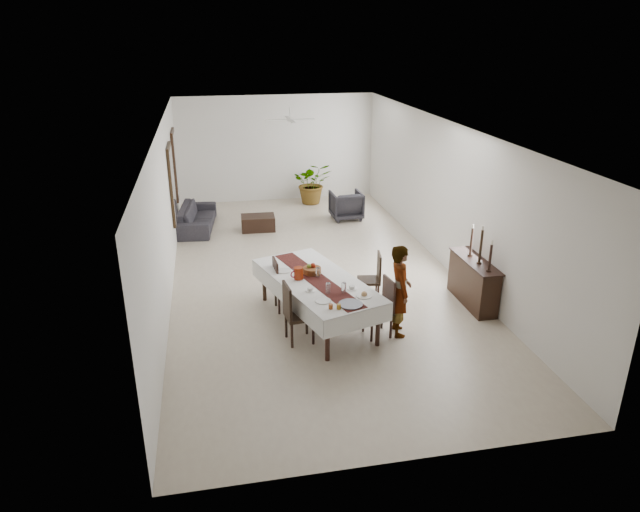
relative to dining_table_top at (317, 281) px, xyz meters
The scene contains 86 objects.
floor 2.36m from the dining_table_top, 81.33° to the left, with size 6.00×12.00×0.00m, color beige.
ceiling 3.26m from the dining_table_top, 81.33° to the left, with size 6.00×12.00×0.02m, color silver.
wall_back 8.23m from the dining_table_top, 87.67° to the left, with size 6.00×0.02×3.20m, color silver.
wall_front 3.91m from the dining_table_top, 84.99° to the right, with size 6.00×0.02×3.20m, color silver.
wall_left 3.54m from the dining_table_top, 140.61° to the left, with size 0.02×12.00×3.20m, color silver.
wall_right 4.07m from the dining_table_top, 33.29° to the left, with size 0.02×12.00×3.20m, color silver.
dining_table_top is the anchor object (origin of this frame).
table_leg_fl 1.41m from the dining_table_top, 93.60° to the right, with size 0.08×0.08×0.77m, color black.
table_leg_fr 1.41m from the dining_table_top, 51.39° to the right, with size 0.08×0.08×0.77m, color black.
table_leg_bl 1.41m from the dining_table_top, 128.61° to the left, with size 0.08×0.08×0.77m, color black.
table_leg_br 1.41m from the dining_table_top, 86.40° to the left, with size 0.08×0.08×0.77m, color black.
tablecloth_top 0.03m from the dining_table_top, ahead, with size 1.31×2.86×0.01m, color silver.
tablecloth_drape_left 0.66m from the dining_table_top, 162.50° to the right, with size 0.01×2.86×0.33m, color silver.
tablecloth_drape_right 0.66m from the dining_table_top, 17.50° to the left, with size 0.01×2.86×0.33m, color white.
tablecloth_drape_near 1.43m from the dining_table_top, 72.50° to the right, with size 1.31×0.01×0.33m, color white.
tablecloth_drape_far 1.43m from the dining_table_top, 107.50° to the left, with size 1.31×0.01×0.33m, color white.
table_runner 0.04m from the dining_table_top, ahead, with size 0.39×2.77×0.00m, color #4F1A16.
red_pitcher 0.36m from the dining_table_top, 166.54° to the left, with size 0.17×0.17×0.22m, color maroon.
pitcher_handle 0.43m from the dining_table_top, behind, with size 0.13×0.13×0.02m, color maroon.
wine_glass_near 0.74m from the dining_table_top, 62.04° to the right, with size 0.08×0.08×0.19m, color white.
wine_glass_mid 0.63m from the dining_table_top, 82.80° to the right, with size 0.08×0.08×0.19m, color white.
wine_glass_far 0.16m from the dining_table_top, 62.50° to the left, with size 0.08×0.08×0.19m, color white.
teacup_right 0.75m from the dining_table_top, 45.93° to the right, with size 0.10×0.10×0.07m, color white.
saucer_right 0.74m from the dining_table_top, 45.93° to the right, with size 0.17×0.17×0.01m, color white.
teacup_left 0.52m from the dining_table_top, 113.10° to the right, with size 0.10×0.10×0.07m, color silver.
saucer_left 0.51m from the dining_table_top, 113.10° to the right, with size 0.17×0.17×0.01m, color white.
plate_near_right 1.06m from the dining_table_top, 52.36° to the right, with size 0.27×0.27×0.02m, color white.
bread_near_right 1.06m from the dining_table_top, 52.36° to the right, with size 0.10×0.10×0.10m, color tan.
plate_near_left 0.90m from the dining_table_top, 94.30° to the right, with size 0.27×0.27×0.02m, color silver.
plate_far_left 0.71m from the dining_table_top, 137.69° to the left, with size 0.27×0.27×0.02m, color silver.
serving_tray 1.16m from the dining_table_top, 72.50° to the right, with size 0.40×0.40×0.02m, color #3F3F44.
jam_jar_a 1.22m from the dining_table_top, 84.01° to the right, with size 0.07×0.07×0.08m, color #895A13.
jam_jar_b 1.19m from the dining_table_top, 89.92° to the right, with size 0.07×0.07×0.08m, color brown.
fruit_basket 0.30m from the dining_table_top, 96.19° to the left, with size 0.33×0.33×0.11m, color brown.
fruit_red 0.36m from the dining_table_top, 91.00° to the left, with size 0.10×0.10×0.10m, color maroon.
fruit_green 0.36m from the dining_table_top, 105.46° to the left, with size 0.09×0.09×0.09m, color olive.
chair_right_near_seat 1.22m from the dining_table_top, 36.75° to the right, with size 0.44×0.44×0.05m, color black.
chair_right_near_leg_fl 1.54m from the dining_table_top, 36.80° to the right, with size 0.04×0.04×0.44m, color black.
chair_right_near_leg_fr 1.34m from the dining_table_top, 24.46° to the right, with size 0.04×0.04×0.44m, color black.
chair_right_near_leg_bl 1.33m from the dining_table_top, 49.08° to the right, with size 0.04×0.04×0.44m, color black.
chair_right_near_leg_br 1.09m from the dining_table_top, 36.67° to the right, with size 0.04×0.04×0.44m, color black.
chair_right_near_back 1.32m from the dining_table_top, 30.62° to the right, with size 0.44×0.04×0.56m, color black.
chair_right_far_seat 1.36m from the dining_table_top, 28.22° to the left, with size 0.42×0.42×0.05m, color black.
chair_right_far_leg_fl 1.49m from the dining_table_top, 17.98° to the left, with size 0.04×0.04×0.42m, color black.
chair_right_far_leg_fr 1.67m from the dining_table_top, 29.28° to the left, with size 0.04×0.04×0.42m, color black.
chair_right_far_leg_bl 1.23m from the dining_table_top, 26.70° to the left, with size 0.04×0.04×0.42m, color black.
chair_right_far_leg_br 1.44m from the dining_table_top, 38.92° to the left, with size 0.04×0.04×0.42m, color black.
chair_right_far_back 1.47m from the dining_table_top, 23.58° to the left, with size 0.42×0.04×0.54m, color black.
chair_left_near_seat 0.83m from the dining_table_top, 123.52° to the right, with size 0.46×0.46×0.05m, color black.
chair_left_near_leg_fl 0.98m from the dining_table_top, 142.99° to the right, with size 0.05×0.05×0.45m, color black.
chair_left_near_leg_fr 1.18m from the dining_table_top, 124.63° to the right, with size 0.05×0.05×0.45m, color black.
chair_left_near_leg_bl 0.77m from the dining_table_top, 121.22° to the right, with size 0.05×0.05×0.45m, color black.
chair_left_near_leg_br 1.01m from the dining_table_top, 104.96° to the right, with size 0.05×0.05×0.45m, color black.
chair_left_near_back 0.92m from the dining_table_top, 133.44° to the right, with size 0.46×0.04×0.58m, color black.
chair_left_far_seat 0.84m from the dining_table_top, 128.05° to the left, with size 0.44×0.44×0.05m, color black.
chair_left_far_leg_fl 1.17m from the dining_table_top, 130.65° to the left, with size 0.04×0.04×0.43m, color black.
chair_left_far_leg_fr 0.96m from the dining_table_top, 147.11° to the left, with size 0.04×0.04×0.43m, color black.
chair_left_far_leg_bl 1.03m from the dining_table_top, 111.03° to the left, with size 0.04×0.04×0.43m, color black.
chair_left_far_leg_br 0.78m from the dining_table_top, 122.96° to the left, with size 0.04×0.04×0.43m, color black.
chair_left_far_back 0.89m from the dining_table_top, 138.61° to the left, with size 0.44×0.04×0.55m, color black.
woman 1.50m from the dining_table_top, 28.14° to the right, with size 0.60×0.39×1.65m, color gray.
sideboard_body 3.14m from the dining_table_top, ahead, with size 0.39×1.46×0.88m, color black.
sideboard_top 3.12m from the dining_table_top, ahead, with size 0.43×1.52×0.03m, color black.
candlestick_near_base 3.14m from the dining_table_top, ahead, with size 0.10×0.10×0.03m, color black.
candlestick_near_shaft 3.16m from the dining_table_top, ahead, with size 0.05×0.05×0.49m, color black.
candlestick_near_candle 3.21m from the dining_table_top, ahead, with size 0.04×0.04×0.08m, color beige.
candlestick_mid_base 3.12m from the dining_table_top, ahead, with size 0.10×0.10×0.03m, color black.
candlestick_mid_shaft 3.15m from the dining_table_top, ahead, with size 0.05×0.05×0.63m, color black.
candlestick_mid_candle 3.22m from the dining_table_top, ahead, with size 0.04×0.04×0.08m, color beige.
candlestick_far_base 3.14m from the dining_table_top, ahead, with size 0.10×0.10×0.03m, color black.
candlestick_far_shaft 3.16m from the dining_table_top, ahead, with size 0.05×0.05×0.54m, color black.
candlestick_far_candle 3.22m from the dining_table_top, ahead, with size 0.04×0.04×0.08m, color beige.
sofa 6.19m from the dining_table_top, 110.36° to the left, with size 2.13×0.83×0.62m, color #2E2A30.
armchair 6.17m from the dining_table_top, 71.29° to the left, with size 0.84×0.86×0.78m, color #29262C.
coffee_table 5.40m from the dining_table_top, 95.99° to the left, with size 0.88×0.59×0.39m, color black.
potted_plant 7.67m from the dining_table_top, 80.02° to the left, with size 1.15×0.99×1.27m, color #235120.
mirror_frame_near 5.18m from the dining_table_top, 120.90° to the left, with size 0.06×1.05×1.85m, color black.
mirror_glass_near 5.16m from the dining_table_top, 120.56° to the left, with size 0.01×0.90×1.70m, color silver.
mirror_frame_far 7.05m from the dining_table_top, 112.03° to the left, with size 0.06×1.05×1.85m, color black.
mirror_glass_far 7.03m from the dining_table_top, 111.77° to the left, with size 0.01×0.90×1.70m, color white.
fan_rod 5.68m from the dining_table_top, 86.32° to the left, with size 0.04×0.04×0.20m, color silver.
fan_hub 5.61m from the dining_table_top, 86.32° to the left, with size 0.16×0.16×0.08m, color white.
fan_blade_n 5.93m from the dining_table_top, 86.55° to the left, with size 0.10×0.55×0.01m, color white.
fan_blade_s 5.28m from the dining_table_top, 86.05° to the left, with size 0.10×0.55×0.01m, color silver.
fan_blade_e 5.64m from the dining_table_top, 82.49° to the left, with size 0.55×0.10×0.01m, color silver.
fan_blade_w 5.60m from the dining_table_top, 90.18° to the left, with size 0.55×0.10×0.01m, color white.
Camera 1 is at (-2.09, -11.33, 5.01)m, focal length 32.00 mm.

